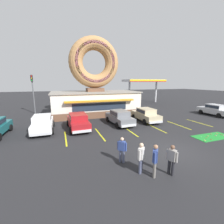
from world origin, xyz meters
TOP-DOWN VIEW (x-y plane):
  - ground_plane at (0.00, 0.00)m, footprint 160.00×160.00m
  - donut_shop_building at (-2.31, 13.94)m, footprint 12.30×6.75m
  - putting_mat at (5.11, 1.10)m, footprint 3.43×1.52m
  - mini_donut_near_left at (5.59, 1.15)m, footprint 0.13×0.13m
  - mini_donut_near_right at (6.25, 1.49)m, footprint 0.13×0.13m
  - mini_donut_mid_left at (4.82, 1.28)m, footprint 0.13×0.13m
  - mini_donut_mid_centre at (4.36, 0.61)m, footprint 0.13×0.13m
  - mini_donut_mid_right at (3.70, 0.65)m, footprint 0.13×0.13m
  - mini_donut_far_left at (6.34, 1.19)m, footprint 0.13×0.13m
  - mini_donut_far_centre at (6.31, 0.97)m, footprint 0.13×0.13m
  - mini_donut_far_right at (5.58, 1.58)m, footprint 0.13×0.13m
  - mini_donut_extra at (4.31, 1.03)m, footprint 0.13×0.13m
  - golf_ball at (4.08, 1.29)m, footprint 0.04×0.04m
  - car_red at (-5.65, 7.24)m, footprint 2.09×4.61m
  - car_grey at (-1.02, 7.51)m, footprint 2.18×4.65m
  - car_silver at (13.55, 7.31)m, footprint 1.99×4.56m
  - car_white at (-8.96, 7.66)m, footprint 1.99×4.56m
  - car_champagne at (2.48, 7.73)m, footprint 2.01×4.58m
  - pedestrian_blue_sweater_man at (-2.10, -2.14)m, footprint 0.37×0.55m
  - pedestrian_hooded_kid at (-3.48, -1.48)m, footprint 0.46×0.43m
  - pedestrian_leather_jacket_man at (-3.99, -0.18)m, footprint 0.44×0.46m
  - pedestrian_clipboard_woman at (-2.99, -1.99)m, footprint 0.42×0.49m
  - trash_bin at (-8.23, 11.34)m, footprint 0.57×0.57m
  - traffic_light_pole at (-10.92, 17.16)m, footprint 0.28×0.47m
  - gas_station_canopy at (11.01, 22.73)m, footprint 9.00×4.46m
  - parking_stripe_far_left at (-6.99, 5.00)m, footprint 0.12×3.60m
  - parking_stripe_left at (-3.99, 5.00)m, footprint 0.12×3.60m
  - parking_stripe_mid_left at (-0.99, 5.00)m, footprint 0.12×3.60m
  - parking_stripe_centre at (2.01, 5.00)m, footprint 0.12×3.60m
  - parking_stripe_mid_right at (5.01, 5.00)m, footprint 0.12×3.60m
  - parking_stripe_right at (8.01, 5.00)m, footprint 0.12×3.60m

SIDE VIEW (x-z plane):
  - ground_plane at x=0.00m, z-range 0.00..0.00m
  - parking_stripe_far_left at x=-6.99m, z-range 0.00..0.01m
  - parking_stripe_left at x=-3.99m, z-range 0.00..0.01m
  - parking_stripe_mid_left at x=-0.99m, z-range 0.00..0.01m
  - parking_stripe_centre at x=2.01m, z-range 0.00..0.01m
  - parking_stripe_mid_right at x=5.01m, z-range 0.00..0.01m
  - parking_stripe_right at x=8.01m, z-range 0.00..0.01m
  - putting_mat at x=5.11m, z-range 0.00..0.03m
  - mini_donut_near_left at x=5.59m, z-range 0.03..0.07m
  - mini_donut_near_right at x=6.25m, z-range 0.03..0.07m
  - mini_donut_mid_left at x=4.82m, z-range 0.03..0.07m
  - mini_donut_mid_centre at x=4.36m, z-range 0.03..0.07m
  - mini_donut_mid_right at x=3.70m, z-range 0.03..0.07m
  - mini_donut_far_left at x=6.34m, z-range 0.03..0.07m
  - mini_donut_far_centre at x=6.31m, z-range 0.03..0.07m
  - mini_donut_far_right at x=5.58m, z-range 0.03..0.07m
  - mini_donut_extra at x=4.31m, z-range 0.03..0.07m
  - golf_ball at x=4.08m, z-range 0.03..0.07m
  - trash_bin at x=-8.23m, z-range 0.01..0.99m
  - pedestrian_leather_jacket_man at x=-3.99m, z-range 0.08..1.63m
  - car_red at x=-5.65m, z-range 0.07..1.67m
  - car_grey at x=-1.02m, z-range 0.07..1.67m
  - car_silver at x=13.55m, z-range 0.07..1.67m
  - car_white at x=-8.96m, z-range 0.07..1.67m
  - car_champagne at x=2.48m, z-range 0.07..1.67m
  - pedestrian_blue_sweater_man at x=-2.10m, z-range 0.08..1.70m
  - pedestrian_hooded_kid at x=-3.48m, z-range 0.09..1.75m
  - pedestrian_clipboard_woman at x=-2.99m, z-range 0.10..1.80m
  - traffic_light_pole at x=-10.92m, z-range 0.81..6.61m
  - donut_shop_building at x=-2.31m, z-range -1.74..9.22m
  - gas_station_canopy at x=11.01m, z-range 2.21..7.51m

